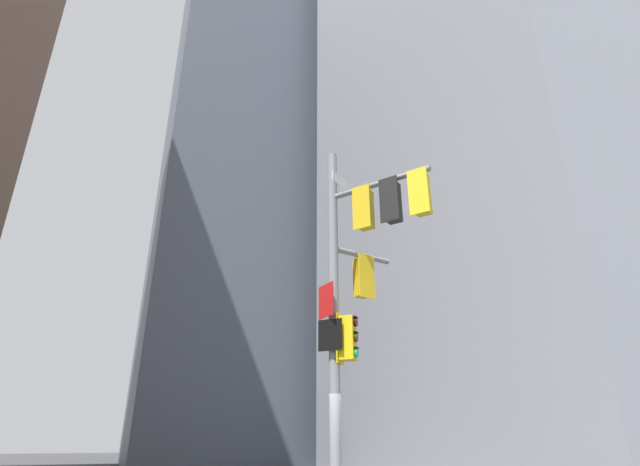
% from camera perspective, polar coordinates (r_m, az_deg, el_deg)
% --- Properties ---
extents(building_tower_right, '(17.95, 17.95, 43.38)m').
position_cam_1_polar(building_tower_right, '(32.68, 21.59, 16.95)').
color(building_tower_right, '#9399A3').
rests_on(building_tower_right, ground).
extents(building_mid_block, '(14.51, 14.51, 52.84)m').
position_cam_1_polar(building_mid_block, '(43.61, -7.28, 11.98)').
color(building_mid_block, '#4C5460').
rests_on(building_mid_block, ground).
extents(signal_pole_assembly, '(2.15, 2.78, 8.68)m').
position_cam_1_polar(signal_pole_assembly, '(11.69, 4.48, -4.92)').
color(signal_pole_assembly, gray).
rests_on(signal_pole_assembly, ground).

